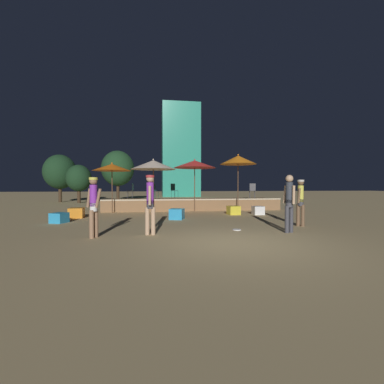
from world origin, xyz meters
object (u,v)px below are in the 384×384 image
Objects in this scene: cube_seat_3 at (59,218)px; person_2 at (94,204)px; person_1 at (289,201)px; bistro_chair_1 at (154,189)px; cube_seat_0 at (177,214)px; person_0 at (150,201)px; bistro_chair_0 at (252,189)px; cube_seat_2 at (258,210)px; cube_seat_4 at (77,213)px; cube_seat_1 at (234,210)px; background_tree_0 at (118,168)px; patio_umbrella_3 at (112,167)px; patio_umbrella_0 at (153,165)px; person_3 at (301,200)px; patio_umbrella_2 at (195,164)px; frisbee_disc at (237,230)px; bistro_chair_3 at (131,189)px; patio_umbrella_1 at (238,160)px; bistro_chair_2 at (174,189)px; background_tree_1 at (79,178)px.

person_2 reaches higher than cube_seat_3.
cube_seat_3 is 8.61m from person_1.
person_1 is 2.01× the size of bistro_chair_1.
cube_seat_0 is 0.41× the size of person_0.
cube_seat_2 is at bearing 88.21° from bistro_chair_0.
cube_seat_3 is at bearing 97.95° from bistro_chair_1.
bistro_chair_1 is at bearing 48.96° from cube_seat_4.
background_tree_0 reaches higher than cube_seat_1.
person_0 is at bearing -139.05° from cube_seat_2.
person_2 is at bearing -85.25° from patio_umbrella_3.
patio_umbrella_0 is 1.64× the size of person_1.
patio_umbrella_3 is 1.50× the size of person_1.
person_3 is at bearing -72.14° from cube_seat_1.
patio_umbrella_2 is 4.56× the size of cube_seat_4.
bistro_chair_1 is (-2.32, 1.84, -1.45)m from patio_umbrella_2.
person_1 is at bearing -83.18° from person_3.
cube_seat_4 is at bearing 145.96° from frisbee_disc.
person_2 is 1.91× the size of bistro_chair_0.
patio_umbrella_3 is at bearing -15.79° from bistro_chair_3.
bistro_chair_1 is at bearing 92.32° from person_0.
person_1 is at bearing -58.76° from patio_umbrella_0.
patio_umbrella_2 is at bearing 20.58° from cube_seat_4.
patio_umbrella_1 is at bearing 12.61° from cube_seat_4.
person_1 is (7.72, -4.86, 0.77)m from cube_seat_4.
patio_umbrella_2 is 2.67m from bistro_chair_2.
person_2 reaches higher than bistro_chair_2.
person_1 is (-0.58, -6.72, -1.94)m from patio_umbrella_1.
cube_seat_2 is 15.70m from background_tree_1.
person_0 is at bearing 64.31° from bistro_chair_0.
bistro_chair_1 is (2.21, 2.17, -1.20)m from patio_umbrella_3.
background_tree_1 is at bearing 102.21° from cube_seat_3.
bistro_chair_1 is at bearing 94.33° from bistro_chair_3.
patio_umbrella_1 is at bearing 0.01° from patio_umbrella_3.
person_3 is (9.00, -2.13, 0.75)m from cube_seat_3.
cube_seat_0 is at bearing 29.61° from bistro_chair_3.
background_tree_0 is (0.26, 14.51, 2.92)m from cube_seat_3.
patio_umbrella_0 is 0.99× the size of patio_umbrella_2.
cube_seat_1 is at bearing -93.34° from bistro_chair_2.
patio_umbrella_2 is 1.66× the size of person_1.
cube_seat_2 is 7.82m from bistro_chair_3.
cube_seat_0 is 5.81m from bistro_chair_3.
background_tree_0 reaches higher than cube_seat_2.
background_tree_1 is (-4.10, 8.63, -0.35)m from patio_umbrella_3.
patio_umbrella_2 reaches higher than person_0.
background_tree_1 is (-7.57, 6.33, 0.85)m from bistro_chair_2.
person_3 reaches higher than bistro_chair_1.
background_tree_1 is (-6.22, 15.08, 1.07)m from person_0.
cube_seat_0 reaches higher than cube_seat_4.
cube_seat_2 is at bearing 0.25° from cube_seat_4.
bistro_chair_1 reaches higher than cube_seat_4.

